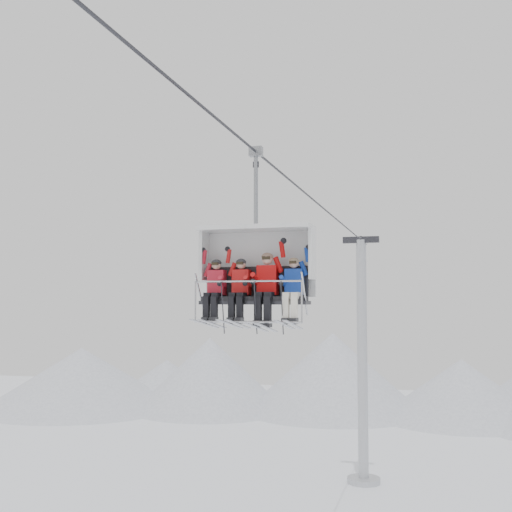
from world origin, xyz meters
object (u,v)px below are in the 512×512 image
(lift_tower_right, at_px, (363,376))
(skier_far_right, at_px, (293,288))
(skier_far_left, at_px, (215,288))
(skier_center_right, at_px, (267,285))
(chairlift_carrier, at_px, (257,265))
(skier_center_left, at_px, (240,288))

(lift_tower_right, height_order, skier_far_right, lift_tower_right)
(skier_far_left, bearing_deg, skier_far_right, 0.03)
(lift_tower_right, distance_m, skier_center_right, 22.63)
(lift_tower_right, relative_size, skier_far_right, 7.99)
(lift_tower_right, height_order, chairlift_carrier, lift_tower_right)
(skier_far_left, bearing_deg, chairlift_carrier, 19.43)
(skier_center_right, bearing_deg, chairlift_carrier, 134.08)
(skier_center_left, height_order, skier_center_right, skier_center_right)
(lift_tower_right, bearing_deg, skier_far_left, -92.33)
(lift_tower_right, relative_size, skier_far_left, 7.99)
(skier_center_right, relative_size, skier_far_right, 1.04)
(chairlift_carrier, height_order, skier_center_right, chairlift_carrier)
(skier_far_left, relative_size, skier_far_right, 1.00)
(skier_far_right, bearing_deg, skier_far_left, -179.97)
(chairlift_carrier, xyz_separation_m, skier_center_left, (-0.32, -0.32, -0.53))
(skier_far_right, bearing_deg, lift_tower_right, 92.31)
(lift_tower_right, relative_size, skier_center_right, 7.71)
(skier_far_left, bearing_deg, skier_center_right, 0.74)
(skier_center_left, relative_size, skier_center_right, 0.97)
(skier_far_right, bearing_deg, skier_center_right, 178.61)
(lift_tower_right, bearing_deg, chairlift_carrier, -90.00)
(chairlift_carrier, relative_size, skier_center_right, 2.28)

